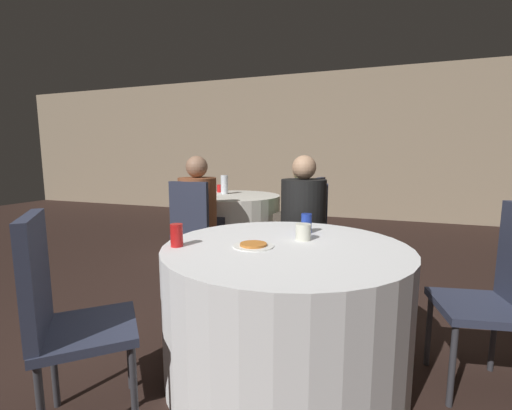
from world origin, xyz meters
TOP-DOWN VIEW (x-y plane):
  - ground_plane at (0.00, 0.00)m, footprint 16.00×16.00m
  - wall_back at (0.00, 5.08)m, footprint 16.00×0.06m
  - table_near at (0.20, -0.03)m, footprint 1.33×1.33m
  - table_far at (-1.04, 2.04)m, footprint 1.19×1.19m
  - chair_near_north at (0.08, 1.05)m, footprint 0.44×0.45m
  - chair_near_east at (1.27, 0.17)m, footprint 0.47×0.47m
  - chair_near_southwest at (-0.59, -0.77)m, footprint 0.57×0.57m
  - chair_far_east at (-0.04, 1.88)m, footprint 0.46×0.46m
  - chair_far_south at (-0.99, 1.03)m, footprint 0.42×0.42m
  - person_black_shirt at (0.10, 0.89)m, footprint 0.39×0.52m
  - person_green_jacket at (-0.20, 1.91)m, footprint 0.51×0.37m
  - person_floral_shirt at (-1.00, 1.19)m, footprint 0.37×0.52m
  - pizza_plate_near at (0.05, -0.12)m, footprint 0.22×0.22m
  - soda_can_blue at (0.25, 0.30)m, footprint 0.07×0.07m
  - soda_can_red at (-0.34, -0.25)m, footprint 0.07×0.07m
  - cup_near at (0.27, 0.11)m, footprint 0.09×0.09m
  - bottle_far at (-1.17, 2.13)m, footprint 0.09×0.09m
  - cup_far at (-1.33, 2.31)m, footprint 0.07×0.07m

SIDE VIEW (x-z plane):
  - ground_plane at x=0.00m, z-range 0.00..0.00m
  - table_near at x=0.20m, z-range 0.00..0.73m
  - table_far at x=-1.04m, z-range 0.00..0.73m
  - chair_near_north at x=0.08m, z-range 0.09..1.06m
  - chair_near_east at x=1.27m, z-range 0.09..1.06m
  - chair_near_southwest at x=-0.59m, z-range 0.09..1.06m
  - chair_far_east at x=-0.04m, z-range 0.09..1.06m
  - chair_far_south at x=-0.99m, z-range 0.09..1.06m
  - person_green_jacket at x=-0.20m, z-range 0.01..1.16m
  - person_floral_shirt at x=-1.00m, z-range 0.02..1.23m
  - person_black_shirt at x=0.10m, z-range 0.02..1.23m
  - pizza_plate_near at x=0.05m, z-range 0.72..0.74m
  - cup_near at x=0.27m, z-range 0.73..0.82m
  - cup_far at x=-1.33m, z-range 0.73..0.83m
  - soda_can_blue at x=0.25m, z-range 0.73..0.85m
  - soda_can_red at x=-0.34m, z-range 0.73..0.85m
  - bottle_far at x=-1.17m, z-range 0.73..0.96m
  - wall_back at x=0.00m, z-range 0.00..2.80m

